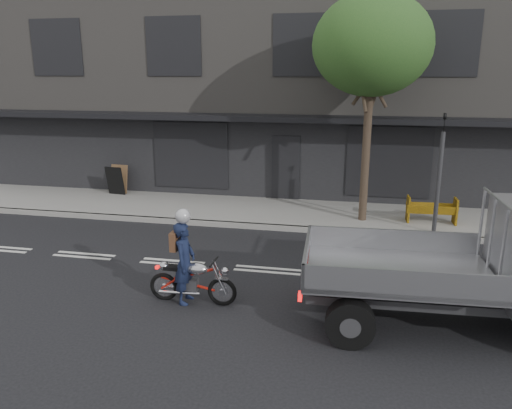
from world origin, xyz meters
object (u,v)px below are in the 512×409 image
object	(u,v)px
motorcycle	(192,280)
sandwich_board	(115,181)
traffic_light_pole	(439,181)
rider	(185,263)
construction_barrier	(432,211)
street_tree	(372,46)

from	to	relation	value
motorcycle	sandwich_board	world-z (taller)	sandwich_board
traffic_light_pole	motorcycle	bearing A→B (deg)	-135.46
rider	motorcycle	bearing A→B (deg)	-90.16
motorcycle	construction_barrier	bearing A→B (deg)	48.03
motorcycle	sandwich_board	bearing A→B (deg)	126.03
street_tree	motorcycle	bearing A→B (deg)	-118.88
street_tree	sandwich_board	size ratio (longest dim) A/B	6.38
motorcycle	rider	size ratio (longest dim) A/B	1.09
traffic_light_pole	rider	bearing A→B (deg)	-136.24
construction_barrier	rider	bearing A→B (deg)	-132.59
traffic_light_pole	sandwich_board	xyz separation A→B (m)	(-10.92, 2.24, -0.97)
traffic_light_pole	sandwich_board	size ratio (longest dim) A/B	3.31
traffic_light_pole	sandwich_board	distance (m)	11.19
rider	construction_barrier	bearing A→B (deg)	-42.75
traffic_light_pole	construction_barrier	xyz separation A→B (m)	(0.03, 0.75, -1.09)
street_tree	construction_barrier	bearing A→B (deg)	-2.78
traffic_light_pole	motorcycle	distance (m)	7.66
street_tree	sandwich_board	world-z (taller)	street_tree
motorcycle	traffic_light_pole	bearing A→B (deg)	44.39
traffic_light_pole	street_tree	bearing A→B (deg)	156.97
street_tree	rider	world-z (taller)	street_tree
motorcycle	rider	xyz separation A→B (m)	(-0.15, -0.00, 0.36)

